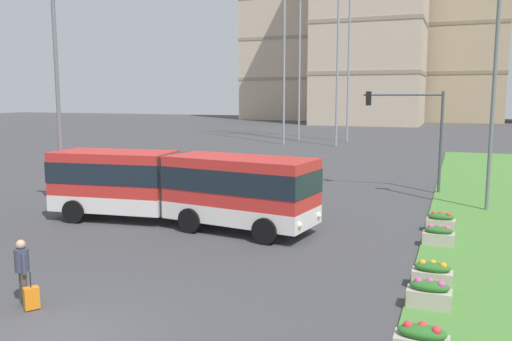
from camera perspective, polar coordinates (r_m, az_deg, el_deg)
The scene contains 15 objects.
ground_plane at distance 13.17m, azimuth -21.06°, elevation -16.77°, with size 260.00×260.00×0.00m, color #424244.
articulated_bus at distance 22.40m, azimuth -8.32°, elevation -1.68°, with size 12.04×3.38×3.00m.
pedestrian_crossing at distance 15.15m, azimuth -24.01°, elevation -9.57°, with size 0.50×0.36×1.74m.
rolling_suitcase at distance 14.93m, azimuth -23.16°, elevation -12.57°, with size 0.40×0.43×0.97m.
flower_planter_0 at distance 11.85m, azimuth 17.50°, elevation -17.21°, with size 1.10×0.56×0.74m.
flower_planter_1 at distance 14.45m, azimuth 18.26°, elevation -12.53°, with size 1.10×0.56×0.74m.
flower_planter_2 at distance 15.95m, azimuth 18.56°, elevation -10.58°, with size 1.10×0.56×0.74m.
flower_planter_3 at distance 20.25m, azimuth 19.17°, elevation -6.65°, with size 1.10×0.56×0.74m.
flower_planter_4 at distance 22.47m, azimuth 19.39°, elevation -5.22°, with size 1.10×0.56×0.74m.
traffic_light_far_right at distance 30.86m, azimuth 16.70°, elevation 5.04°, with size 4.42×0.28×5.68m.
streetlight_left at distance 25.19m, azimuth -20.69°, elevation 7.65°, with size 0.70×0.28×10.01m.
streetlight_median at distance 26.74m, azimuth 24.35°, elevation 7.61°, with size 0.70×0.28×10.16m.
apartment_tower_west at distance 127.20m, azimuth 3.57°, elevation 15.72°, with size 19.66×14.43×44.76m.
apartment_tower_westcentre at distance 106.33m, azimuth 12.38°, elevation 17.48°, with size 20.23×16.33×46.25m.
apartment_tower_centre at distance 125.12m, azimuth 20.80°, elevation 16.24°, with size 20.88×19.29×48.58m.
Camera 1 is at (8.23, -8.74, 5.41)m, focal length 36.91 mm.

